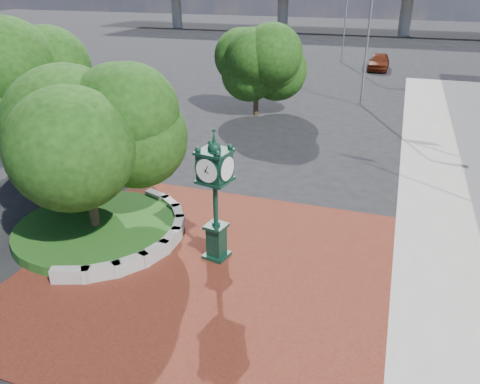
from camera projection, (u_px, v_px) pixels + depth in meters
name	position (u px, v px, depth m)	size (l,w,h in m)	color
ground	(217.00, 256.00, 16.74)	(200.00, 200.00, 0.00)	black
plaza	(206.00, 270.00, 15.87)	(12.00, 12.00, 0.04)	maroon
planter_wall	(149.00, 237.00, 17.41)	(2.96, 6.77, 0.54)	#9E9B93
grass_bed	(96.00, 229.00, 18.10)	(6.10, 6.10, 0.40)	#124115
tree_planter	(83.00, 142.00, 16.61)	(5.20, 5.20, 6.33)	#38281C
tree_northwest	(6.00, 86.00, 23.04)	(5.60, 5.60, 6.93)	#38281C
tree_street	(256.00, 69.00, 31.97)	(4.40, 4.40, 5.45)	#38281C
post_clock	(215.00, 192.00, 15.55)	(1.12, 1.12, 4.68)	black
parked_car	(379.00, 62.00, 48.58)	(2.00, 4.97, 1.70)	#5D1E0D
street_lamp_near	(372.00, 32.00, 33.50)	(2.03, 0.65, 9.15)	slate
street_lamp_far	(348.00, 7.00, 50.56)	(2.23, 0.62, 10.00)	slate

